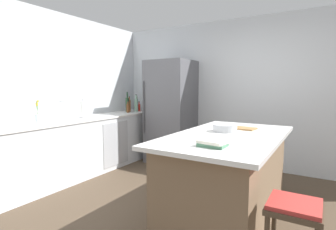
# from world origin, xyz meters

# --- Properties ---
(ground_plane) EXTENTS (7.20, 7.20, 0.00)m
(ground_plane) POSITION_xyz_m (0.00, 0.00, 0.00)
(ground_plane) COLOR #4C3D2D
(wall_rear) EXTENTS (6.00, 0.10, 2.60)m
(wall_rear) POSITION_xyz_m (0.00, 2.25, 1.30)
(wall_rear) COLOR silver
(wall_rear) RESTS_ON ground_plane
(wall_left) EXTENTS (0.10, 6.00, 2.60)m
(wall_left) POSITION_xyz_m (-2.45, 0.00, 1.30)
(wall_left) COLOR silver
(wall_left) RESTS_ON ground_plane
(counter_run_left) EXTENTS (0.67, 3.20, 0.92)m
(counter_run_left) POSITION_xyz_m (-2.08, 0.51, 0.46)
(counter_run_left) COLOR silver
(counter_run_left) RESTS_ON ground_plane
(kitchen_island) EXTENTS (1.05, 1.92, 0.92)m
(kitchen_island) POSITION_xyz_m (0.43, 0.27, 0.47)
(kitchen_island) COLOR #7A6047
(kitchen_island) RESTS_ON ground_plane
(refrigerator) EXTENTS (0.80, 0.76, 1.90)m
(refrigerator) POSITION_xyz_m (-1.21, 1.84, 0.95)
(refrigerator) COLOR #56565B
(refrigerator) RESTS_ON ground_plane
(bar_stool) EXTENTS (0.36, 0.36, 0.62)m
(bar_stool) POSITION_xyz_m (1.15, -0.44, 0.51)
(bar_stool) COLOR #473828
(bar_stool) RESTS_ON ground_plane
(sink_faucet) EXTENTS (0.15, 0.05, 0.30)m
(sink_faucet) POSITION_xyz_m (-2.13, 0.12, 1.08)
(sink_faucet) COLOR silver
(sink_faucet) RESTS_ON counter_run_left
(flower_vase) EXTENTS (0.08, 0.08, 0.32)m
(flower_vase) POSITION_xyz_m (-2.08, -0.28, 1.02)
(flower_vase) COLOR silver
(flower_vase) RESTS_ON counter_run_left
(paper_towel_roll) EXTENTS (0.14, 0.14, 0.31)m
(paper_towel_roll) POSITION_xyz_m (-2.05, 0.47, 1.05)
(paper_towel_roll) COLOR gray
(paper_towel_roll) RESTS_ON counter_run_left
(olive_oil_bottle) EXTENTS (0.05, 0.05, 0.29)m
(olive_oil_bottle) POSITION_xyz_m (-2.14, 1.99, 1.03)
(olive_oil_bottle) COLOR olive
(olive_oil_bottle) RESTS_ON counter_run_left
(hot_sauce_bottle) EXTENTS (0.05, 0.05, 0.20)m
(hot_sauce_bottle) POSITION_xyz_m (-2.02, 1.90, 1.00)
(hot_sauce_bottle) COLOR red
(hot_sauce_bottle) RESTS_ON counter_run_left
(gin_bottle) EXTENTS (0.08, 0.08, 0.34)m
(gin_bottle) POSITION_xyz_m (-2.01, 1.80, 1.06)
(gin_bottle) COLOR #8CB79E
(gin_bottle) RESTS_ON counter_run_left
(vinegar_bottle) EXTENTS (0.05, 0.05, 0.31)m
(vinegar_bottle) POSITION_xyz_m (-2.11, 1.71, 1.05)
(vinegar_bottle) COLOR #994C23
(vinegar_bottle) RESTS_ON counter_run_left
(wine_bottle) EXTENTS (0.07, 0.07, 0.40)m
(wine_bottle) POSITION_xyz_m (-2.10, 1.63, 1.07)
(wine_bottle) COLOR #19381E
(wine_bottle) RESTS_ON counter_run_left
(syrup_bottle) EXTENTS (0.06, 0.06, 0.22)m
(syrup_bottle) POSITION_xyz_m (-2.00, 1.53, 1.01)
(syrup_bottle) COLOR #5B3319
(syrup_bottle) RESTS_ON counter_run_left
(cookbook_stack) EXTENTS (0.25, 0.21, 0.06)m
(cookbook_stack) POSITION_xyz_m (0.50, -0.35, 0.95)
(cookbook_stack) COLOR #4C7F60
(cookbook_stack) RESTS_ON kitchen_island
(mixing_bowl) EXTENTS (0.27, 0.27, 0.08)m
(mixing_bowl) POSITION_xyz_m (0.34, 0.42, 0.96)
(mixing_bowl) COLOR #B2B5BA
(mixing_bowl) RESTS_ON kitchen_island
(cutting_board) EXTENTS (0.37, 0.23, 0.02)m
(cutting_board) POSITION_xyz_m (0.43, 0.70, 0.93)
(cutting_board) COLOR #9E7042
(cutting_board) RESTS_ON kitchen_island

